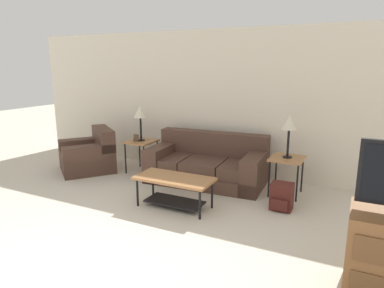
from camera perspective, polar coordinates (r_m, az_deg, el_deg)
The scene contains 10 objects.
wall_back at distance 6.28m, azimuth 5.37°, elevation 6.80°, with size 8.55×0.06×2.60m.
couch at distance 5.91m, azimuth 2.53°, elevation -3.55°, with size 2.02×1.09×0.82m.
armchair at distance 6.82m, azimuth -16.77°, elevation -1.88°, with size 1.30×1.30×0.80m.
coffee_table at distance 4.85m, azimuth -2.96°, elevation -6.88°, with size 1.10×0.53×0.44m.
side_table_left at distance 6.46m, azimuth -8.45°, elevation 0.01°, with size 0.49×0.54×0.60m.
side_table_right at distance 5.44m, azimuth 15.54°, elevation -2.83°, with size 0.49×0.54×0.60m.
table_lamp_left at distance 6.36m, azimuth -8.62°, elevation 5.16°, with size 0.24×0.24×0.66m.
table_lamp_right at distance 5.31m, azimuth 15.92°, elevation 3.26°, with size 0.24×0.24×0.66m.
backpack at distance 4.97m, azimuth 14.71°, elevation -8.50°, with size 0.30×0.30×0.39m.
picture_frame at distance 6.41m, azimuth -9.30°, elevation 1.04°, with size 0.10×0.04×0.13m.
Camera 1 is at (2.24, -1.64, 1.98)m, focal length 32.00 mm.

